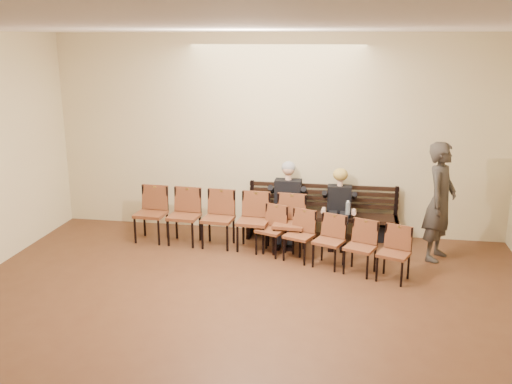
% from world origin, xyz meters
% --- Properties ---
extents(room_walls, '(8.02, 10.01, 3.51)m').
position_xyz_m(room_walls, '(0.00, 0.79, 2.54)').
color(room_walls, beige).
rests_on(room_walls, ground).
extents(bench, '(2.60, 0.90, 0.45)m').
position_xyz_m(bench, '(0.86, 4.65, 0.23)').
color(bench, black).
rests_on(bench, ground).
extents(seated_man, '(0.57, 0.78, 1.36)m').
position_xyz_m(seated_man, '(0.27, 4.53, 0.68)').
color(seated_man, black).
rests_on(seated_man, ground).
extents(seated_woman, '(0.50, 0.69, 1.17)m').
position_xyz_m(seated_woman, '(1.15, 4.53, 0.58)').
color(seated_woman, black).
rests_on(seated_woman, ground).
extents(laptop, '(0.37, 0.32, 0.23)m').
position_xyz_m(laptop, '(0.31, 4.36, 0.57)').
color(laptop, silver).
rests_on(laptop, bench).
extents(water_bottle, '(0.08, 0.08, 0.24)m').
position_xyz_m(water_bottle, '(1.30, 4.32, 0.57)').
color(water_bottle, silver).
rests_on(water_bottle, bench).
extents(bag, '(0.39, 0.28, 0.28)m').
position_xyz_m(bag, '(1.79, 4.75, 0.14)').
color(bag, black).
rests_on(bag, ground).
extents(passerby, '(0.80, 0.94, 2.17)m').
position_xyz_m(passerby, '(2.72, 4.05, 1.08)').
color(passerby, '#332E2A').
rests_on(passerby, ground).
extents(chair_row_front, '(2.94, 0.70, 0.95)m').
position_xyz_m(chair_row_front, '(-0.83, 4.00, 0.47)').
color(chair_row_front, brown).
rests_on(chair_row_front, ground).
extents(chair_row_back, '(2.44, 1.29, 0.80)m').
position_xyz_m(chair_row_back, '(1.04, 3.43, 0.40)').
color(chair_row_back, brown).
rests_on(chair_row_back, ground).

